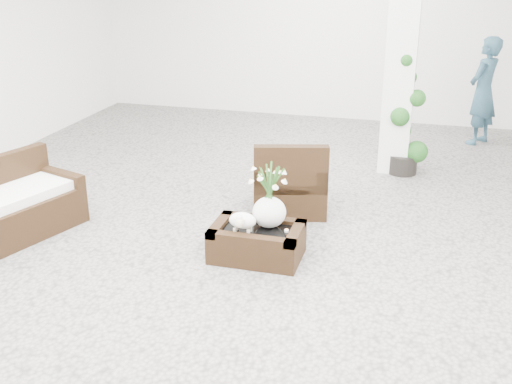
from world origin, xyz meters
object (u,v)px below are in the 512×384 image
(coffee_table, at_px, (257,243))
(loveseat, at_px, (7,201))
(armchair, at_px, (290,174))
(topiary, at_px, (407,116))

(coffee_table, bearing_deg, loveseat, -174.85)
(armchair, bearing_deg, loveseat, 14.87)
(armchair, distance_m, topiary, 2.13)
(coffee_table, height_order, armchair, armchair)
(loveseat, bearing_deg, armchair, -41.82)
(armchair, relative_size, topiary, 0.55)
(armchair, xyz_separation_m, topiary, (1.24, 1.69, 0.37))
(armchair, xyz_separation_m, loveseat, (-2.74, -1.58, -0.04))
(coffee_table, bearing_deg, armchair, 88.78)
(coffee_table, bearing_deg, topiary, 67.28)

